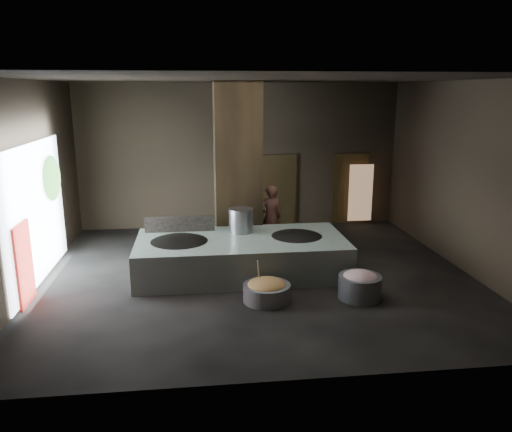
{
  "coord_description": "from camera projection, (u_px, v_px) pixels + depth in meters",
  "views": [
    {
      "loc": [
        -1.36,
        -11.1,
        4.26
      ],
      "look_at": [
        0.05,
        0.74,
        1.25
      ],
      "focal_mm": 35.0,
      "sensor_mm": 36.0,
      "label": 1
    }
  ],
  "objects": [
    {
      "name": "meat_basin",
      "position": [
        360.0,
        287.0,
        10.49
      ],
      "size": [
        0.92,
        0.92,
        0.49
      ],
      "primitive_type": "cylinder",
      "rotation": [
        0.0,
        0.0,
        0.02
      ],
      "color": "gray",
      "rests_on": "ground"
    },
    {
      "name": "left_wall",
      "position": [
        25.0,
        186.0,
        10.75
      ],
      "size": [
        0.1,
        9.0,
        4.5
      ],
      "primitive_type": "cube",
      "color": "black",
      "rests_on": "ground"
    },
    {
      "name": "ladle",
      "position": [
        259.0,
        274.0,
        10.39
      ],
      "size": [
        0.13,
        0.39,
        0.7
      ],
      "primitive_type": "cylinder",
      "rotation": [
        0.49,
        0.0,
        -0.26
      ],
      "color": "gray",
      "rests_on": "veg_basin"
    },
    {
      "name": "wok_left_rim",
      "position": [
        179.0,
        243.0,
        11.6
      ],
      "size": [
        1.58,
        1.58,
        0.05
      ],
      "primitive_type": "cylinder",
      "color": "black",
      "rests_on": "hearth_platform"
    },
    {
      "name": "right_wall",
      "position": [
        467.0,
        177.0,
        11.91
      ],
      "size": [
        0.1,
        9.0,
        4.5
      ],
      "primitive_type": "cube",
      "color": "black",
      "rests_on": "ground"
    },
    {
      "name": "platform_cap",
      "position": [
        241.0,
        240.0,
        11.82
      ],
      "size": [
        4.82,
        2.31,
        0.03
      ],
      "primitive_type": "cube",
      "color": "black",
      "rests_on": "hearth_platform"
    },
    {
      "name": "hearth_platform",
      "position": [
        241.0,
        255.0,
        11.91
      ],
      "size": [
        4.94,
        2.38,
        0.86
      ],
      "primitive_type": "cube",
      "rotation": [
        0.0,
        0.0,
        0.0
      ],
      "color": "#B6CAB9",
      "rests_on": "ground"
    },
    {
      "name": "front_wall",
      "position": [
        297.0,
        239.0,
        6.95
      ],
      "size": [
        10.0,
        0.1,
        4.5
      ],
      "primitive_type": "cube",
      "color": "black",
      "rests_on": "ground"
    },
    {
      "name": "pillar",
      "position": [
        238.0,
        169.0,
        13.12
      ],
      "size": [
        1.2,
        1.2,
        4.5
      ],
      "primitive_type": "cube",
      "color": "black",
      "rests_on": "ground"
    },
    {
      "name": "ceiling",
      "position": [
        258.0,
        76.0,
        10.77
      ],
      "size": [
        10.0,
        9.0,
        0.1
      ],
      "primitive_type": "cube",
      "color": "black",
      "rests_on": "back_wall"
    },
    {
      "name": "veg_fill",
      "position": [
        267.0,
        285.0,
        10.31
      ],
      "size": [
        0.81,
        0.81,
        0.25
      ],
      "primitive_type": "ellipsoid",
      "color": "#9B9D4C",
      "rests_on": "veg_basin"
    },
    {
      "name": "left_opening",
      "position": [
        36.0,
        213.0,
        11.11
      ],
      "size": [
        0.04,
        4.2,
        3.1
      ],
      "primitive_type": "cube",
      "color": "white",
      "rests_on": "ground"
    },
    {
      "name": "stock_pot",
      "position": [
        241.0,
        221.0,
        12.28
      ],
      "size": [
        0.6,
        0.6,
        0.64
      ],
      "primitive_type": "cylinder",
      "color": "gray",
      "rests_on": "hearth_platform"
    },
    {
      "name": "doorway_far_glow",
      "position": [
        361.0,
        193.0,
        16.07
      ],
      "size": [
        0.78,
        0.04,
        1.84
      ],
      "primitive_type": "cube",
      "color": "#8C6647",
      "rests_on": "ground"
    },
    {
      "name": "floor",
      "position": [
        257.0,
        276.0,
        11.89
      ],
      "size": [
        10.0,
        9.0,
        0.1
      ],
      "primitive_type": "cube",
      "color": "black",
      "rests_on": "ground"
    },
    {
      "name": "wok_right",
      "position": [
        297.0,
        240.0,
        12.04
      ],
      "size": [
        1.45,
        1.45,
        0.41
      ],
      "primitive_type": "ellipsoid",
      "color": "black",
      "rests_on": "hearth_platform"
    },
    {
      "name": "cook",
      "position": [
        270.0,
        217.0,
        13.61
      ],
      "size": [
        0.72,
        0.55,
        1.79
      ],
      "primitive_type": "imported",
      "rotation": [
        0.0,
        0.0,
        3.35
      ],
      "color": "brown",
      "rests_on": "ground"
    },
    {
      "name": "doorway_near",
      "position": [
        278.0,
        192.0,
        16.03
      ],
      "size": [
        1.18,
        0.08,
        2.38
      ],
      "primitive_type": "cube",
      "color": "black",
      "rests_on": "ground"
    },
    {
      "name": "pavilion_sliver",
      "position": [
        24.0,
        264.0,
        10.05
      ],
      "size": [
        0.05,
        0.9,
        1.7
      ],
      "primitive_type": "cube",
      "color": "maroon",
      "rests_on": "ground"
    },
    {
      "name": "doorway_far",
      "position": [
        350.0,
        190.0,
        16.31
      ],
      "size": [
        1.18,
        0.08,
        2.38
      ],
      "primitive_type": "cube",
      "color": "black",
      "rests_on": "ground"
    },
    {
      "name": "meat_fill",
      "position": [
        360.0,
        278.0,
        10.44
      ],
      "size": [
        0.75,
        0.75,
        0.29
      ],
      "primitive_type": "ellipsoid",
      "color": "#D98282",
      "rests_on": "meat_basin"
    },
    {
      "name": "wok_right_rim",
      "position": [
        297.0,
        237.0,
        12.02
      ],
      "size": [
        1.48,
        1.48,
        0.05
      ],
      "primitive_type": "cylinder",
      "color": "black",
      "rests_on": "hearth_platform"
    },
    {
      "name": "wok_left",
      "position": [
        179.0,
        245.0,
        11.62
      ],
      "size": [
        1.55,
        1.55,
        0.43
      ],
      "primitive_type": "ellipsoid",
      "color": "black",
      "rests_on": "hearth_platform"
    },
    {
      "name": "back_wall",
      "position": [
        240.0,
        156.0,
        15.71
      ],
      "size": [
        10.0,
        0.1,
        4.5
      ],
      "primitive_type": "cube",
      "color": "black",
      "rests_on": "ground"
    },
    {
      "name": "doorway_near_glow",
      "position": [
        284.0,
        192.0,
        16.25
      ],
      "size": [
        0.75,
        0.04,
        1.77
      ],
      "primitive_type": "cube",
      "color": "#8C6647",
      "rests_on": "ground"
    },
    {
      "name": "splash_guard",
      "position": [
        180.0,
        225.0,
        12.32
      ],
      "size": [
        1.71,
        0.07,
        0.43
      ],
      "primitive_type": "cube",
      "rotation": [
        0.0,
        0.0,
        0.0
      ],
      "color": "black",
      "rests_on": "hearth_platform"
    },
    {
      "name": "veg_basin",
      "position": [
        267.0,
        293.0,
        10.35
      ],
      "size": [
        1.14,
        1.14,
        0.36
      ],
      "primitive_type": "cylinder",
      "rotation": [
        0.0,
        0.0,
        0.17
      ],
      "color": "gray",
      "rests_on": "ground"
    },
    {
      "name": "tree_silhouette",
      "position": [
        52.0,
        178.0,
        12.04
      ],
      "size": [
        0.28,
        1.1,
        1.1
      ],
      "primitive_type": "ellipsoid",
      "color": "#194714",
      "rests_on": "left_opening"
    }
  ]
}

